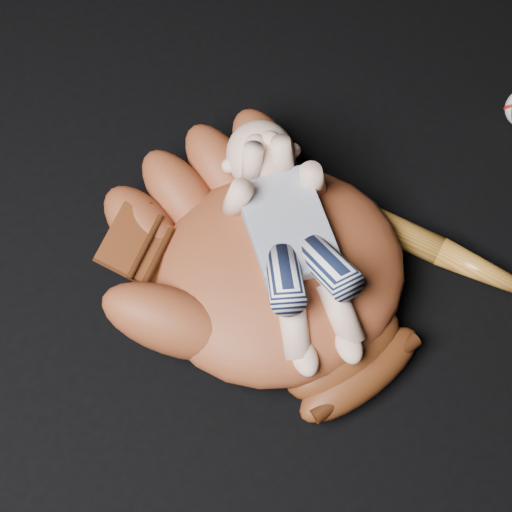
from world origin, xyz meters
TOP-DOWN VIEW (x-y plane):
  - baseball_glove at (-0.03, 0.03)m, footprint 0.59×0.63m
  - newborn_baby at (-0.02, 0.03)m, footprint 0.19×0.38m
  - baseball_bat at (0.23, -0.02)m, footprint 0.35×0.38m

SIDE VIEW (x-z plane):
  - baseball_bat at x=0.23m, z-range 0.00..0.04m
  - baseball_glove at x=-0.03m, z-range 0.00..0.16m
  - newborn_baby at x=-0.02m, z-range 0.06..0.21m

